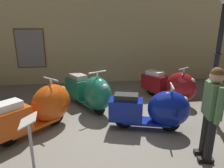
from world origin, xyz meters
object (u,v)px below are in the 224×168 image
Objects in this scene: scooter_3 at (172,86)px; lamppost at (219,44)px; scooter_2 at (155,110)px; info_stanchion at (32,154)px; scooter_0 at (40,109)px; scooter_1 at (91,92)px; visitor_0 at (212,109)px.

lamppost is at bearing -1.39° from scooter_3.
scooter_2 is 1.76× the size of info_stanchion.
scooter_0 is 0.90× the size of scooter_1.
info_stanchion is (-3.28, -2.71, -0.08)m from scooter_3.
visitor_0 is at bearing 7.93° from scooter_1.
lamppost is (4.08, 0.32, 1.27)m from scooter_0.
visitor_0 is (-0.53, -2.62, 0.43)m from scooter_3.
scooter_0 is 1.45m from scooter_1.
visitor_0 is 1.59× the size of info_stanchion.
info_stanchion is at bearing 14.78° from visitor_0.
info_stanchion is (-0.90, -2.39, -0.10)m from scooter_1.
scooter_2 is (2.41, -0.29, -0.03)m from scooter_0.
info_stanchion is (-2.75, -0.09, -0.50)m from visitor_0.
scooter_0 is 1.04× the size of visitor_0.
scooter_1 is at bearing -38.24° from visitor_0.
lamppost is at bearing 35.73° from scooter_2.
scooter_2 is at bearing -50.10° from visitor_0.
lamppost is (0.61, -0.97, 1.29)m from scooter_3.
visitor_0 is at bearing -68.90° from scooter_0.
lamppost reaches higher than scooter_3.
scooter_0 is at bearing 97.59° from info_stanchion.
lamppost is at bearing -111.93° from visitor_0.
scooter_1 is 0.62× the size of lamppost.
scooter_2 is 1.01× the size of scooter_3.
lamppost is 2.19m from visitor_0.
scooter_0 is 0.94× the size of scooter_2.
scooter_1 reaches higher than info_stanchion.
scooter_0 is 3.70m from scooter_3.
scooter_0 is 1.65× the size of info_stanchion.
scooter_1 is at bearing 152.12° from scooter_2.
visitor_0 is at bearing -47.29° from scooter_2.
scooter_0 reaches higher than scooter_2.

